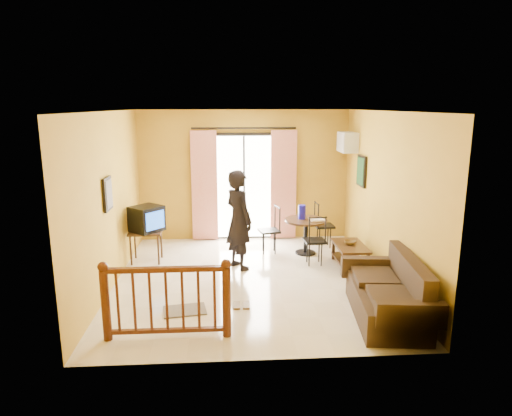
{
  "coord_description": "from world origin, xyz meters",
  "views": [
    {
      "loc": [
        -0.38,
        -7.26,
        2.9
      ],
      "look_at": [
        0.11,
        0.2,
        1.2
      ],
      "focal_mm": 32.0,
      "sensor_mm": 36.0,
      "label": 1
    }
  ],
  "objects": [
    {
      "name": "tv_table",
      "position": [
        -1.9,
        1.06,
        0.52
      ],
      "size": [
        0.6,
        0.5,
        0.6
      ],
      "color": "black",
      "rests_on": "ground"
    },
    {
      "name": "sofa",
      "position": [
        1.86,
        -1.53,
        0.32
      ],
      "size": [
        1.01,
        1.89,
        0.86
      ],
      "rotation": [
        0.0,
        0.0,
        -0.11
      ],
      "color": "#322213",
      "rests_on": "ground"
    },
    {
      "name": "botanical_print",
      "position": [
        2.22,
        1.3,
        1.65
      ],
      "size": [
        0.05,
        0.5,
        0.6
      ],
      "color": "black",
      "rests_on": "room_shell"
    },
    {
      "name": "standing_person",
      "position": [
        -0.17,
        0.61,
        0.9
      ],
      "size": [
        0.71,
        0.78,
        1.79
      ],
      "primitive_type": "imported",
      "rotation": [
        0.0,
        0.0,
        2.13
      ],
      "color": "black",
      "rests_on": "ground"
    },
    {
      "name": "picture_left",
      "position": [
        -2.22,
        -0.2,
        1.55
      ],
      "size": [
        0.05,
        0.42,
        0.52
      ],
      "color": "black",
      "rests_on": "room_shell"
    },
    {
      "name": "room_shell",
      "position": [
        0.0,
        0.0,
        1.7
      ],
      "size": [
        5.0,
        5.0,
        5.0
      ],
      "color": "white",
      "rests_on": "ground"
    },
    {
      "name": "air_conditioner",
      "position": [
        2.09,
        1.95,
        2.15
      ],
      "size": [
        0.31,
        0.6,
        0.4
      ],
      "color": "silver",
      "rests_on": "room_shell"
    },
    {
      "name": "dining_chairs",
      "position": [
        1.1,
        1.29,
        0.0
      ],
      "size": [
        1.62,
        1.47,
        0.95
      ],
      "color": "black",
      "rests_on": "ground"
    },
    {
      "name": "ground",
      "position": [
        0.0,
        0.0,
        0.0
      ],
      "size": [
        5.0,
        5.0,
        0.0
      ],
      "primitive_type": "plane",
      "color": "beige",
      "rests_on": "ground"
    },
    {
      "name": "television",
      "position": [
        -1.87,
        1.06,
        0.83
      ],
      "size": [
        0.7,
        0.7,
        0.47
      ],
      "rotation": [
        0.0,
        0.0,
        0.86
      ],
      "color": "black",
      "rests_on": "tv_table"
    },
    {
      "name": "dining_table",
      "position": [
        1.17,
        1.33,
        0.55
      ],
      "size": [
        0.84,
        0.84,
        0.7
      ],
      "color": "black",
      "rests_on": "ground"
    },
    {
      "name": "coffee_table",
      "position": [
        1.85,
        0.53,
        0.28
      ],
      "size": [
        0.52,
        0.94,
        0.42
      ],
      "color": "black",
      "rests_on": "ground"
    },
    {
      "name": "serving_tray",
      "position": [
        1.37,
        1.23,
        0.71
      ],
      "size": [
        0.31,
        0.23,
        0.02
      ],
      "primitive_type": "cube",
      "rotation": [
        0.0,
        0.0,
        0.19
      ],
      "color": "beige",
      "rests_on": "dining_table"
    },
    {
      "name": "balcony_door",
      "position": [
        0.0,
        2.43,
        1.19
      ],
      "size": [
        2.25,
        0.14,
        2.46
      ],
      "color": "black",
      "rests_on": "ground"
    },
    {
      "name": "doormat",
      "position": [
        -1.01,
        -1.14,
        0.01
      ],
      "size": [
        0.66,
        0.49,
        0.02
      ],
      "primitive_type": "cube",
      "rotation": [
        0.0,
        0.0,
        0.16
      ],
      "color": "#635A4F",
      "rests_on": "ground"
    },
    {
      "name": "bowl",
      "position": [
        1.85,
        0.56,
        0.45
      ],
      "size": [
        0.27,
        0.27,
        0.07
      ],
      "primitive_type": "imported",
      "rotation": [
        0.0,
        0.0,
        0.32
      ],
      "color": "brown",
      "rests_on": "coffee_table"
    },
    {
      "name": "stair_balustrade",
      "position": [
        -1.15,
        -1.9,
        0.56
      ],
      "size": [
        1.63,
        0.13,
        1.04
      ],
      "color": "#471E0F",
      "rests_on": "ground"
    },
    {
      "name": "water_jug",
      "position": [
        1.09,
        1.38,
        0.84
      ],
      "size": [
        0.15,
        0.15,
        0.28
      ],
      "primitive_type": "cylinder",
      "color": "#1713B7",
      "rests_on": "dining_table"
    },
    {
      "name": "sandals",
      "position": [
        -0.18,
        -1.04,
        0.01
      ],
      "size": [
        0.25,
        0.25,
        0.03
      ],
      "color": "brown",
      "rests_on": "ground"
    }
  ]
}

